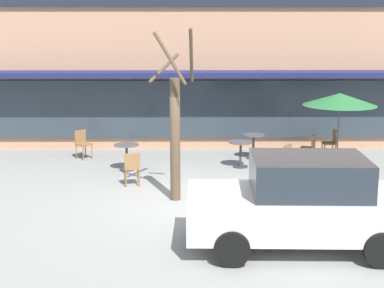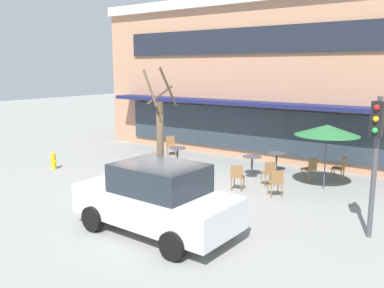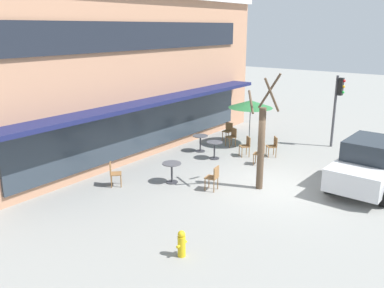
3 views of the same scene
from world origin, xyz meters
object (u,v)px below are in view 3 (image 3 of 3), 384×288
object	(u,v)px
cafe_table_by_tree	(200,141)
traffic_light_pole	(338,99)
cafe_chair_0	(228,130)
cafe_chair_1	(232,136)
patio_umbrella_green_folded	(251,104)
cafe_chair_3	(114,172)
cafe_table_near_wall	(214,147)
cafe_chair_6	(273,145)
fire_hydrant	(182,243)
cafe_chair_4	(213,176)
cafe_chair_2	(246,145)
cafe_table_streetside	(172,169)
street_tree	(261,142)
cafe_chair_5	(261,153)
parked_sedan	(370,164)

from	to	relation	value
cafe_table_by_tree	traffic_light_pole	size ratio (longest dim) A/B	0.22
cafe_chair_0	cafe_chair_1	xyz separation A→B (m)	(-0.83, -0.75, 0.00)
patio_umbrella_green_folded	cafe_chair_3	size ratio (longest dim) A/B	2.47
cafe_chair_1	cafe_table_near_wall	bearing A→B (deg)	-169.28
cafe_chair_6	fire_hydrant	distance (m)	9.02
cafe_table_by_tree	cafe_chair_4	bearing A→B (deg)	-138.58
cafe_chair_0	cafe_chair_3	xyz separation A→B (m)	(-7.76, -0.02, 0.00)
cafe_chair_6	traffic_light_pole	size ratio (longest dim) A/B	0.26
cafe_chair_2	cafe_chair_4	size ratio (longest dim) A/B	1.00
cafe_chair_0	cafe_chair_4	distance (m)	6.70
cafe_chair_4	traffic_light_pole	distance (m)	8.29
cafe_chair_6	cafe_chair_4	bearing A→B (deg)	-179.18
cafe_table_streetside	cafe_chair_3	bearing A→B (deg)	136.18
cafe_table_by_tree	street_tree	distance (m)	5.03
cafe_table_near_wall	patio_umbrella_green_folded	bearing A→B (deg)	-3.32
cafe_chair_5	traffic_light_pole	size ratio (longest dim) A/B	0.26
cafe_chair_4	cafe_table_near_wall	bearing A→B (deg)	33.32
cafe_chair_5	street_tree	size ratio (longest dim) A/B	0.22
cafe_chair_2	street_tree	bearing A→B (deg)	-142.89
cafe_table_streetside	cafe_chair_6	xyz separation A→B (m)	(5.11, -1.57, 0.01)
cafe_table_streetside	parked_sedan	xyz separation A→B (m)	(3.88, -5.90, 0.36)
cafe_table_near_wall	cafe_table_by_tree	world-z (taller)	same
fire_hydrant	parked_sedan	bearing A→B (deg)	-18.21
cafe_table_near_wall	traffic_light_pole	distance (m)	6.34
parked_sedan	cafe_chair_4	bearing A→B (deg)	130.05
patio_umbrella_green_folded	cafe_chair_2	size ratio (longest dim) A/B	2.47
cafe_chair_4	street_tree	size ratio (longest dim) A/B	0.22
cafe_chair_4	street_tree	xyz separation A→B (m)	(1.15, -1.21, 1.17)
traffic_light_pole	cafe_chair_1	bearing A→B (deg)	125.74
cafe_table_by_tree	cafe_chair_3	bearing A→B (deg)	179.85
cafe_chair_2	cafe_chair_6	bearing A→B (deg)	-54.92
patio_umbrella_green_folded	cafe_table_streetside	bearing A→B (deg)	-178.45
cafe_chair_2	cafe_table_by_tree	bearing A→B (deg)	107.13
parked_sedan	traffic_light_pole	size ratio (longest dim) A/B	1.25
cafe_chair_2	street_tree	distance (m)	3.91
cafe_chair_1	cafe_chair_2	world-z (taller)	same
cafe_table_near_wall	traffic_light_pole	bearing A→B (deg)	-35.63
cafe_table_by_tree	cafe_chair_5	xyz separation A→B (m)	(-0.02, -3.10, 0.01)
cafe_table_near_wall	cafe_chair_1	bearing A→B (deg)	10.72
cafe_table_streetside	street_tree	bearing A→B (deg)	-62.93
traffic_light_pole	street_tree	bearing A→B (deg)	176.86
cafe_table_near_wall	cafe_chair_5	distance (m)	2.04
cafe_chair_6	fire_hydrant	world-z (taller)	cafe_chair_6
cafe_chair_6	street_tree	size ratio (longest dim) A/B	0.22
cafe_table_near_wall	cafe_chair_1	xyz separation A→B (m)	(2.11, 0.40, 0.01)
cafe_chair_3	traffic_light_pole	xyz separation A→B (m)	(9.76, -4.67, 1.77)
cafe_table_streetside	cafe_chair_2	world-z (taller)	cafe_chair_2
cafe_chair_0	street_tree	distance (m)	6.55
street_tree	parked_sedan	bearing A→B (deg)	-51.50
cafe_table_by_tree	cafe_chair_2	distance (m)	2.13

